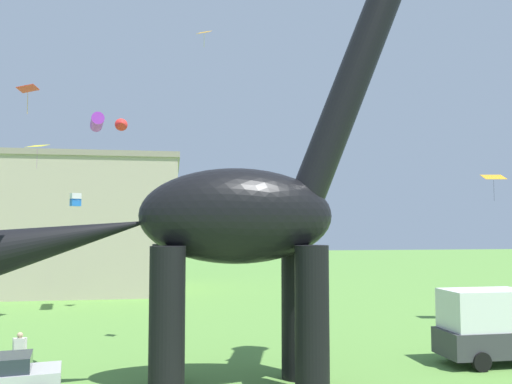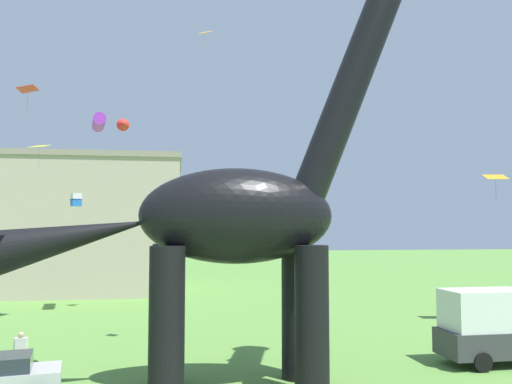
{
  "view_description": "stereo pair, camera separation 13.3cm",
  "coord_description": "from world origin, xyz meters",
  "px_view_note": "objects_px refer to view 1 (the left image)",
  "views": [
    {
      "loc": [
        -1.2,
        -14.14,
        5.89
      ],
      "look_at": [
        1.91,
        5.73,
        7.25
      ],
      "focal_mm": 37.17,
      "sensor_mm": 36.0,
      "label": 1
    },
    {
      "loc": [
        -1.07,
        -14.16,
        5.89
      ],
      "look_at": [
        1.91,
        5.73,
        7.25
      ],
      "focal_mm": 37.17,
      "sensor_mm": 36.0,
      "label": 2
    }
  ],
  "objects_px": {
    "kite_trailing": "(204,33)",
    "kite_near_low": "(102,122)",
    "kite_apex": "(303,192)",
    "kite_high_right": "(494,177)",
    "parked_box_truck": "(500,325)",
    "kite_mid_center": "(76,200)",
    "kite_drifting": "(28,89)",
    "kite_far_left": "(37,146)",
    "person_near_flyer": "(20,347)",
    "dinosaur_sculpture": "(235,216)"
  },
  "relations": [
    {
      "from": "person_near_flyer",
      "to": "kite_mid_center",
      "type": "xyz_separation_m",
      "value": [
        2.33,
        -1.36,
        6.09
      ]
    },
    {
      "from": "person_near_flyer",
      "to": "kite_drifting",
      "type": "xyz_separation_m",
      "value": [
        1.78,
        -6.67,
        9.23
      ]
    },
    {
      "from": "kite_trailing",
      "to": "kite_near_low",
      "type": "xyz_separation_m",
      "value": [
        -6.22,
        12.43,
        -2.04
      ]
    },
    {
      "from": "parked_box_truck",
      "to": "kite_trailing",
      "type": "height_order",
      "value": "kite_trailing"
    },
    {
      "from": "kite_drifting",
      "to": "kite_far_left",
      "type": "bearing_deg",
      "value": 102.73
    },
    {
      "from": "kite_apex",
      "to": "kite_trailing",
      "type": "distance_m",
      "value": 9.28
    },
    {
      "from": "kite_high_right",
      "to": "kite_trailing",
      "type": "relative_size",
      "value": 2.02
    },
    {
      "from": "kite_high_right",
      "to": "parked_box_truck",
      "type": "bearing_deg",
      "value": -122.73
    },
    {
      "from": "kite_drifting",
      "to": "kite_near_low",
      "type": "bearing_deg",
      "value": 91.1
    },
    {
      "from": "kite_apex",
      "to": "kite_drifting",
      "type": "relative_size",
      "value": 1.74
    },
    {
      "from": "kite_apex",
      "to": "kite_far_left",
      "type": "distance_m",
      "value": 19.28
    },
    {
      "from": "dinosaur_sculpture",
      "to": "kite_drifting",
      "type": "relative_size",
      "value": 20.22
    },
    {
      "from": "kite_drifting",
      "to": "kite_near_low",
      "type": "relative_size",
      "value": 0.28
    },
    {
      "from": "kite_apex",
      "to": "kite_trailing",
      "type": "bearing_deg",
      "value": 140.19
    },
    {
      "from": "dinosaur_sculpture",
      "to": "kite_mid_center",
      "type": "distance_m",
      "value": 6.81
    },
    {
      "from": "kite_mid_center",
      "to": "kite_high_right",
      "type": "bearing_deg",
      "value": 17.74
    },
    {
      "from": "dinosaur_sculpture",
      "to": "kite_trailing",
      "type": "xyz_separation_m",
      "value": [
        -0.91,
        5.06,
        8.8
      ]
    },
    {
      "from": "kite_far_left",
      "to": "kite_near_low",
      "type": "distance_m",
      "value": 4.9
    },
    {
      "from": "kite_trailing",
      "to": "parked_box_truck",
      "type": "bearing_deg",
      "value": -13.73
    },
    {
      "from": "kite_apex",
      "to": "kite_mid_center",
      "type": "bearing_deg",
      "value": 174.02
    },
    {
      "from": "kite_far_left",
      "to": "kite_near_low",
      "type": "xyz_separation_m",
      "value": [
        3.55,
        2.63,
        2.12
      ]
    },
    {
      "from": "kite_far_left",
      "to": "kite_apex",
      "type": "bearing_deg",
      "value": -43.66
    },
    {
      "from": "kite_trailing",
      "to": "kite_near_low",
      "type": "bearing_deg",
      "value": 116.57
    },
    {
      "from": "person_near_flyer",
      "to": "kite_apex",
      "type": "height_order",
      "value": "kite_apex"
    },
    {
      "from": "kite_mid_center",
      "to": "kite_apex",
      "type": "bearing_deg",
      "value": -5.98
    },
    {
      "from": "parked_box_truck",
      "to": "person_near_flyer",
      "type": "relative_size",
      "value": 3.65
    },
    {
      "from": "kite_apex",
      "to": "kite_high_right",
      "type": "bearing_deg",
      "value": 30.79
    },
    {
      "from": "parked_box_truck",
      "to": "kite_apex",
      "type": "relative_size",
      "value": 3.74
    },
    {
      "from": "dinosaur_sculpture",
      "to": "parked_box_truck",
      "type": "xyz_separation_m",
      "value": [
        11.87,
        1.94,
        -4.68
      ]
    },
    {
      "from": "dinosaur_sculpture",
      "to": "parked_box_truck",
      "type": "distance_m",
      "value": 12.91
    },
    {
      "from": "person_near_flyer",
      "to": "kite_drifting",
      "type": "relative_size",
      "value": 1.78
    },
    {
      "from": "kite_drifting",
      "to": "kite_mid_center",
      "type": "relative_size",
      "value": 1.65
    },
    {
      "from": "person_near_flyer",
      "to": "kite_drifting",
      "type": "height_order",
      "value": "kite_drifting"
    },
    {
      "from": "kite_apex",
      "to": "kite_far_left",
      "type": "height_order",
      "value": "kite_far_left"
    },
    {
      "from": "kite_far_left",
      "to": "dinosaur_sculpture",
      "type": "bearing_deg",
      "value": -54.31
    },
    {
      "from": "kite_apex",
      "to": "kite_high_right",
      "type": "xyz_separation_m",
      "value": [
        14.17,
        8.45,
        1.61
      ]
    },
    {
      "from": "person_near_flyer",
      "to": "kite_high_right",
      "type": "bearing_deg",
      "value": 64.02
    },
    {
      "from": "person_near_flyer",
      "to": "kite_mid_center",
      "type": "distance_m",
      "value": 6.66
    },
    {
      "from": "kite_high_right",
      "to": "kite_mid_center",
      "type": "bearing_deg",
      "value": -162.26
    },
    {
      "from": "dinosaur_sculpture",
      "to": "person_near_flyer",
      "type": "distance_m",
      "value": 10.89
    },
    {
      "from": "dinosaur_sculpture",
      "to": "kite_near_low",
      "type": "relative_size",
      "value": 5.67
    },
    {
      "from": "kite_trailing",
      "to": "person_near_flyer",
      "type": "bearing_deg",
      "value": -172.84
    },
    {
      "from": "kite_high_right",
      "to": "kite_near_low",
      "type": "relative_size",
      "value": 0.55
    },
    {
      "from": "kite_far_left",
      "to": "kite_drifting",
      "type": "distance_m",
      "value": 17.89
    },
    {
      "from": "dinosaur_sculpture",
      "to": "kite_near_low",
      "type": "bearing_deg",
      "value": 81.67
    },
    {
      "from": "person_near_flyer",
      "to": "parked_box_truck",
      "type": "bearing_deg",
      "value": 44.56
    },
    {
      "from": "kite_mid_center",
      "to": "kite_near_low",
      "type": "relative_size",
      "value": 0.17
    },
    {
      "from": "kite_near_low",
      "to": "kite_apex",
      "type": "bearing_deg",
      "value": -57.13
    },
    {
      "from": "dinosaur_sculpture",
      "to": "kite_far_left",
      "type": "distance_m",
      "value": 18.88
    },
    {
      "from": "kite_high_right",
      "to": "kite_trailing",
      "type": "height_order",
      "value": "kite_trailing"
    }
  ]
}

